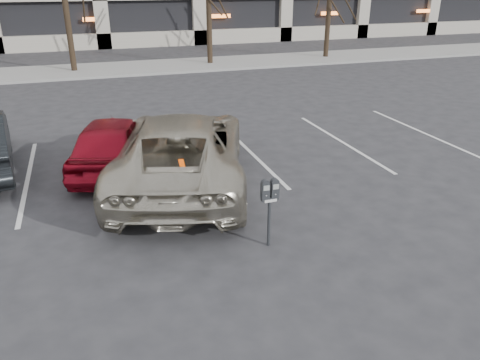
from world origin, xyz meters
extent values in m
plane|color=#28282B|center=(0.00, 0.00, 0.00)|extent=(140.00, 140.00, 0.00)
cube|color=gray|center=(0.00, 16.00, 0.06)|extent=(80.00, 4.00, 0.12)
cube|color=silver|center=(-4.20, 2.30, 0.01)|extent=(0.10, 5.20, 0.00)
cube|color=silver|center=(-1.40, 2.30, 0.01)|extent=(0.10, 5.20, 0.00)
cube|color=silver|center=(1.40, 2.30, 0.01)|extent=(0.10, 5.20, 0.00)
cube|color=silver|center=(4.20, 2.30, 0.01)|extent=(0.10, 5.20, 0.00)
cube|color=silver|center=(7.00, 2.30, 0.01)|extent=(0.10, 5.20, 0.00)
cylinder|color=black|center=(-3.00, 16.00, 1.80)|extent=(0.28, 0.28, 3.59)
cylinder|color=black|center=(4.00, 16.00, 1.82)|extent=(0.28, 0.28, 3.65)
cylinder|color=black|center=(11.00, 16.00, 1.77)|extent=(0.28, 0.28, 3.54)
cylinder|color=black|center=(0.08, -2.33, 0.45)|extent=(0.06, 0.06, 0.90)
cube|color=black|center=(0.08, -2.33, 0.92)|extent=(0.30, 0.10, 0.06)
cube|color=silver|center=(0.08, -2.38, 0.90)|extent=(0.22, 0.01, 0.05)
cube|color=gray|center=(-0.01, -2.39, 1.15)|extent=(0.11, 0.01, 0.09)
cube|color=gray|center=(0.16, -2.39, 1.15)|extent=(0.11, 0.01, 0.09)
imported|color=#B9B29D|center=(-0.77, 0.87, 0.82)|extent=(4.27, 6.41, 1.63)
cube|color=#FF4D05|center=(-1.12, -0.16, 1.64)|extent=(0.10, 0.20, 0.01)
imported|color=maroon|center=(-2.16, 2.31, 0.67)|extent=(2.61, 4.20, 1.33)
camera|label=1|loc=(-2.67, -8.94, 4.36)|focal=35.00mm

